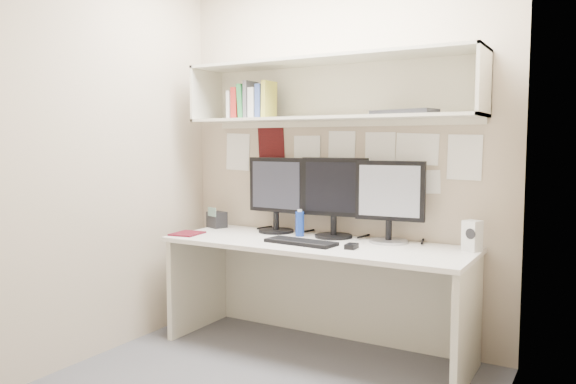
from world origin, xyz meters
The scene contains 18 objects.
wall_back centered at (0.00, 1.00, 1.30)m, with size 2.40×0.02×2.60m, color tan.
wall_front centered at (0.00, -1.00, 1.30)m, with size 2.40×0.02×2.60m, color tan.
wall_left centered at (-1.20, 0.00, 1.30)m, with size 0.02×2.00×2.60m, color tan.
wall_right centered at (1.20, 0.00, 1.30)m, with size 0.02×2.00×2.60m, color tan.
desk centered at (0.00, 0.65, 0.37)m, with size 2.00×0.70×0.73m.
overhead_hutch centered at (0.00, 0.86, 1.72)m, with size 2.00×0.38×0.40m.
pinned_papers centered at (0.00, 0.99, 1.25)m, with size 1.92×0.01×0.48m, color white, non-canonical shape.
monitor_left centered at (-0.43, 0.87, 1.02)m, with size 0.46×0.25×0.53m.
monitor_center centered at (0.03, 0.87, 1.02)m, with size 0.46×0.25×0.54m.
monitor_right centered at (0.42, 0.87, 1.01)m, with size 0.45×0.25×0.52m.
keyboard centered at (-0.05, 0.54, 0.74)m, with size 0.46×0.17×0.02m, color black.
mouse centered at (0.29, 0.55, 0.75)m, with size 0.06×0.10×0.03m, color black.
speaker centered at (0.94, 0.84, 0.82)m, with size 0.12×0.12×0.18m.
blue_bottle centered at (-0.20, 0.79, 0.82)m, with size 0.06×0.06×0.19m.
maroon_notebook centered at (-0.92, 0.47, 0.74)m, with size 0.18×0.22×0.01m, color #500D19.
desk_phone centered at (-0.93, 0.83, 0.79)m, with size 0.16×0.15×0.16m.
book_stack centered at (-0.58, 0.78, 1.66)m, with size 0.32×0.16×0.26m.
hutch_tray centered at (0.53, 0.77, 1.55)m, with size 0.40×0.15×0.03m, color black.
Camera 1 is at (1.63, -2.55, 1.37)m, focal length 35.00 mm.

